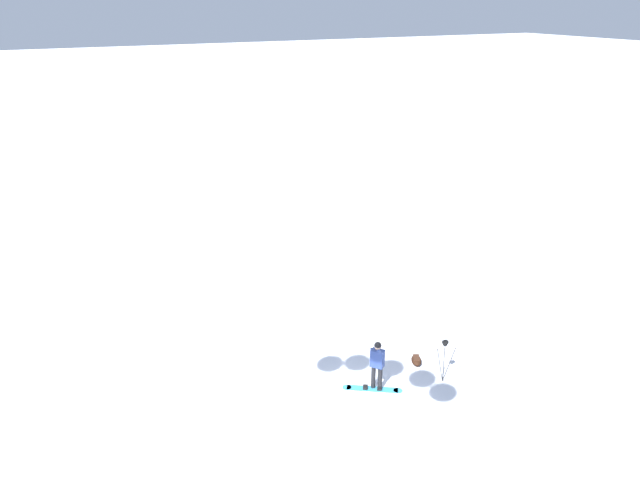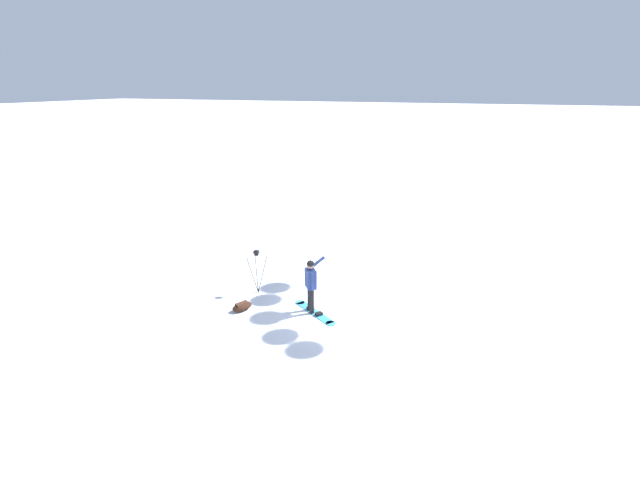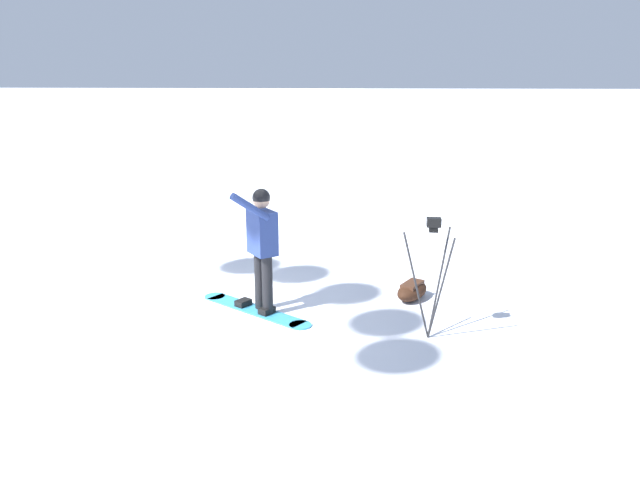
# 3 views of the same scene
# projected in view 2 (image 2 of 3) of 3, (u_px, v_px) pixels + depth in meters

# --- Properties ---
(ground_plane) EXTENTS (300.00, 300.00, 0.00)m
(ground_plane) POSITION_uv_depth(u_px,v_px,m) (340.00, 311.00, 13.47)
(ground_plane) COLOR white
(snowboarder) EXTENTS (0.72, 0.54, 1.67)m
(snowboarder) POSITION_uv_depth(u_px,v_px,m) (311.00, 281.00, 13.13)
(snowboarder) COLOR black
(snowboarder) RESTS_ON ground_plane
(snowboard) EXTENTS (1.16, 1.61, 0.10)m
(snowboard) POSITION_uv_depth(u_px,v_px,m) (315.00, 312.00, 13.38)
(snowboard) COLOR teal
(snowboard) RESTS_ON ground_plane
(gear_bag_large) EXTENTS (0.72, 0.59, 0.25)m
(gear_bag_large) POSITION_uv_depth(u_px,v_px,m) (242.00, 306.00, 13.49)
(gear_bag_large) COLOR black
(gear_bag_large) RESTS_ON ground_plane
(camera_tripod) EXTENTS (0.56, 0.58, 1.46)m
(camera_tripod) POSITION_uv_depth(u_px,v_px,m) (257.00, 263.00, 14.35)
(camera_tripod) COLOR #262628
(camera_tripod) RESTS_ON ground_plane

